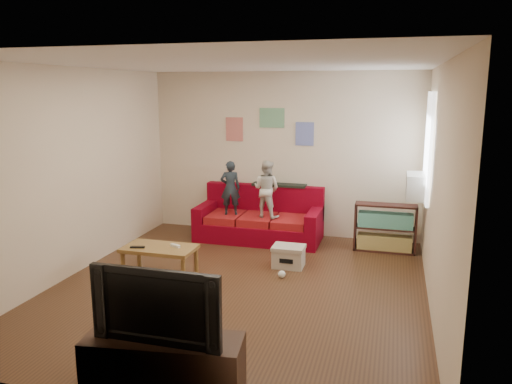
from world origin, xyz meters
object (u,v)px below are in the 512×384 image
(child_b, at_px, (266,189))
(coffee_table, at_px, (160,251))
(file_box, at_px, (289,256))
(bookshelf, at_px, (385,230))
(sofa, at_px, (260,221))
(television, at_px, (161,302))
(child_a, at_px, (230,188))
(tv_stand, at_px, (164,365))

(child_b, xyz_separation_m, coffee_table, (-0.95, -1.86, -0.51))
(file_box, bearing_deg, bookshelf, 40.63)
(coffee_table, height_order, file_box, coffee_table)
(sofa, height_order, file_box, sofa)
(sofa, height_order, coffee_table, sofa)
(bookshelf, bearing_deg, coffee_table, -145.45)
(child_b, bearing_deg, television, 107.89)
(sofa, relative_size, file_box, 4.57)
(sofa, xyz_separation_m, child_a, (-0.45, -0.17, 0.56))
(bookshelf, xyz_separation_m, television, (-1.61, -4.21, 0.46))
(child_a, relative_size, child_b, 0.97)
(coffee_table, relative_size, bookshelf, 1.02)
(file_box, bearing_deg, child_a, 139.19)
(child_a, xyz_separation_m, tv_stand, (0.82, -4.15, -0.62))
(coffee_table, bearing_deg, television, -62.96)
(file_box, xyz_separation_m, tv_stand, (-0.36, -3.13, 0.09))
(coffee_table, bearing_deg, bookshelf, 34.55)
(tv_stand, relative_size, television, 1.19)
(child_b, relative_size, coffee_table, 0.98)
(bookshelf, distance_m, tv_stand, 4.51)
(sofa, bearing_deg, television, -85.10)
(child_a, relative_size, tv_stand, 0.69)
(sofa, height_order, child_a, child_a)
(sofa, distance_m, television, 4.36)
(bookshelf, distance_m, file_box, 1.66)
(child_b, height_order, file_box, child_b)
(sofa, xyz_separation_m, file_box, (0.73, -1.19, -0.14))
(sofa, bearing_deg, child_a, -159.59)
(child_a, height_order, coffee_table, child_a)
(sofa, relative_size, coffee_table, 2.15)
(child_b, xyz_separation_m, television, (0.22, -4.15, -0.09))
(child_b, relative_size, file_box, 2.08)
(coffee_table, relative_size, tv_stand, 0.73)
(bookshelf, bearing_deg, television, -111.00)
(coffee_table, xyz_separation_m, bookshelf, (2.78, 1.92, -0.03))
(coffee_table, bearing_deg, child_a, 79.45)
(child_a, distance_m, bookshelf, 2.49)
(coffee_table, bearing_deg, child_b, 63.04)
(television, bearing_deg, sofa, 94.99)
(child_b, bearing_deg, file_box, 134.52)
(child_a, distance_m, child_b, 0.60)
(coffee_table, relative_size, television, 0.87)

